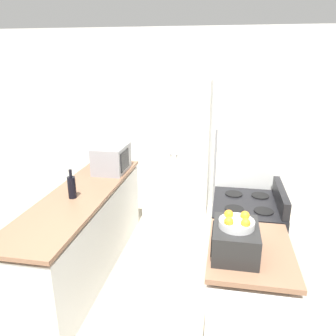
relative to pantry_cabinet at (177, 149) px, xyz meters
The scene contains 10 objects.
wall_back 0.47m from the pantry_cabinet, 77.33° to the left, with size 7.00×0.06×2.60m.
counter_left 1.85m from the pantry_cabinet, 114.98° to the right, with size 0.60×2.29×0.90m.
counter_right 2.56m from the pantry_cabinet, 69.12° to the right, with size 0.60×0.82×0.90m.
pantry_cabinet is the anchor object (origin of this frame).
stove 1.87m from the pantry_cabinet, 59.45° to the right, with size 0.66×0.73×1.06m.
refrigerator 1.23m from the pantry_cabinet, 39.44° to the right, with size 0.73×0.73×1.77m.
microwave 1.12m from the pantry_cabinet, 125.75° to the right, with size 0.36×0.48×0.31m.
wine_bottle 1.89m from the pantry_cabinet, 113.79° to the right, with size 0.08×0.08×0.29m.
toaster_oven 2.55m from the pantry_cabinet, 72.30° to the right, with size 0.32×0.40×0.21m.
fruit_bowl 2.56m from the pantry_cabinet, 72.31° to the right, with size 0.24×0.24×0.09m.
Camera 1 is at (0.59, -1.60, 2.19)m, focal length 35.00 mm.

